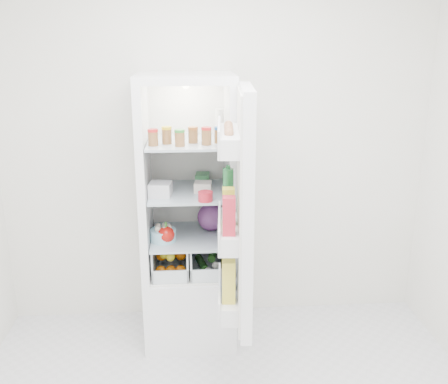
{
  "coord_description": "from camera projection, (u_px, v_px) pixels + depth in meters",
  "views": [
    {
      "loc": [
        -0.18,
        -1.92,
        2.0
      ],
      "look_at": [
        0.02,
        0.95,
        1.12
      ],
      "focal_mm": 40.0,
      "sensor_mm": 36.0,
      "label": 1
    }
  ],
  "objects": [
    {
      "name": "refrigerator",
      "position": [
        189.0,
        243.0,
        3.41
      ],
      "size": [
        0.6,
        0.6,
        1.8
      ],
      "color": "white",
      "rests_on": "ground"
    },
    {
      "name": "tub_white",
      "position": [
        161.0,
        189.0,
        3.12
      ],
      "size": [
        0.15,
        0.15,
        0.09
      ],
      "primitive_type": "cube",
      "rotation": [
        0.0,
        0.0,
        -0.13
      ],
      "color": "silver",
      "rests_on": "shelf_mid"
    },
    {
      "name": "fridge_door",
      "position": [
        240.0,
        215.0,
        2.69
      ],
      "size": [
        0.21,
        0.6,
        1.3
      ],
      "rotation": [
        0.0,
        0.0,
        1.51
      ],
      "color": "white",
      "rests_on": "refrigerator"
    },
    {
      "name": "shelf_low",
      "position": [
        189.0,
        236.0,
        3.33
      ],
      "size": [
        0.49,
        0.53,
        0.01
      ],
      "primitive_type": "cube",
      "color": "#A0AFBB",
      "rests_on": "refrigerator"
    },
    {
      "name": "citrus_pile",
      "position": [
        171.0,
        261.0,
        3.31
      ],
      "size": [
        0.2,
        0.24,
        0.16
      ],
      "color": "orange",
      "rests_on": "refrigerator"
    },
    {
      "name": "red_cabbage",
      "position": [
        211.0,
        217.0,
        3.39
      ],
      "size": [
        0.19,
        0.19,
        0.19
      ],
      "primitive_type": "sphere",
      "color": "#521C52",
      "rests_on": "shelf_low"
    },
    {
      "name": "tin_red",
      "position": [
        205.0,
        196.0,
        3.02
      ],
      "size": [
        0.11,
        0.11,
        0.06
      ],
      "primitive_type": "cylinder",
      "rotation": [
        0.0,
        0.0,
        -0.34
      ],
      "color": "red",
      "rests_on": "shelf_mid"
    },
    {
      "name": "shelf_top",
      "position": [
        187.0,
        142.0,
        3.14
      ],
      "size": [
        0.49,
        0.53,
        0.02
      ],
      "primitive_type": "cube",
      "color": "#A0AFBB",
      "rests_on": "refrigerator"
    },
    {
      "name": "crisper_right",
      "position": [
        207.0,
        254.0,
        3.37
      ],
      "size": [
        0.23,
        0.46,
        0.22
      ],
      "primitive_type": null,
      "color": "silver",
      "rests_on": "refrigerator"
    },
    {
      "name": "room_walls",
      "position": [
        236.0,
        148.0,
        1.96
      ],
      "size": [
        3.02,
        3.02,
        2.61
      ],
      "color": "silver",
      "rests_on": "ground"
    },
    {
      "name": "shelf_mid",
      "position": [
        188.0,
        192.0,
        3.24
      ],
      "size": [
        0.49,
        0.53,
        0.02
      ],
      "primitive_type": "cube",
      "color": "#A0AFBB",
      "rests_on": "refrigerator"
    },
    {
      "name": "bell_pepper",
      "position": [
        166.0,
        235.0,
        3.19
      ],
      "size": [
        0.11,
        0.11,
        0.11
      ],
      "primitive_type": "sphere",
      "color": "#B6110B",
      "rests_on": "shelf_low"
    },
    {
      "name": "mushroom_bowl",
      "position": [
        163.0,
        235.0,
        3.23
      ],
      "size": [
        0.21,
        0.21,
        0.08
      ],
      "primitive_type": "cylinder",
      "rotation": [
        0.0,
        0.0,
        -0.28
      ],
      "color": "#9BD5E8",
      "rests_on": "shelf_low"
    },
    {
      "name": "condiment_jars",
      "position": [
        187.0,
        137.0,
        3.02
      ],
      "size": [
        0.46,
        0.16,
        0.08
      ],
      "color": "#B21919",
      "rests_on": "shelf_top"
    },
    {
      "name": "veg_pile",
      "position": [
        208.0,
        260.0,
        3.39
      ],
      "size": [
        0.16,
        0.3,
        0.1
      ],
      "color": "#1E531B",
      "rests_on": "refrigerator"
    },
    {
      "name": "tub_cream",
      "position": [
        203.0,
        187.0,
        3.21
      ],
      "size": [
        0.12,
        0.12,
        0.06
      ],
      "primitive_type": "cube",
      "rotation": [
        0.0,
        0.0,
        -0.12
      ],
      "color": "silver",
      "rests_on": "shelf_mid"
    },
    {
      "name": "tub_green",
      "position": [
        202.0,
        179.0,
        3.38
      ],
      "size": [
        0.1,
        0.13,
        0.07
      ],
      "primitive_type": "cube",
      "rotation": [
        0.0,
        0.0,
        -0.11
      ],
      "color": "#459957",
      "rests_on": "shelf_mid"
    },
    {
      "name": "squeeze_bottle",
      "position": [
        220.0,
        123.0,
        3.22
      ],
      "size": [
        0.06,
        0.06,
        0.18
      ],
      "primitive_type": "cylinder",
      "rotation": [
        0.0,
        0.0,
        -0.09
      ],
      "color": "silver",
      "rests_on": "shelf_top"
    },
    {
      "name": "crisper_left",
      "position": [
        171.0,
        255.0,
        3.36
      ],
      "size": [
        0.23,
        0.46,
        0.22
      ],
      "primitive_type": null,
      "color": "silver",
      "rests_on": "refrigerator"
    }
  ]
}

